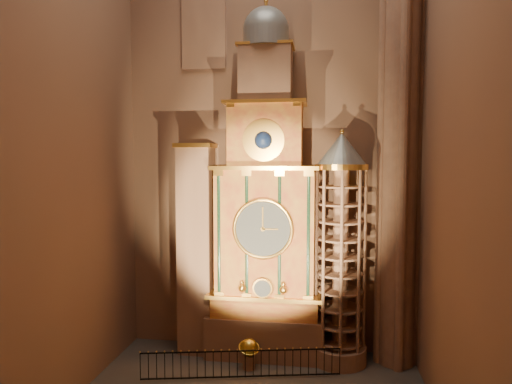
% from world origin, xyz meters
% --- Properties ---
extents(wall_back, '(22.00, 0.00, 22.00)m').
position_xyz_m(wall_back, '(0.00, 6.00, 11.00)').
color(wall_back, '#815E45').
rests_on(wall_back, floor).
extents(wall_left, '(0.00, 22.00, 22.00)m').
position_xyz_m(wall_left, '(-7.00, 0.00, 11.00)').
color(wall_left, '#815E45').
rests_on(wall_left, floor).
extents(wall_right, '(0.00, 22.00, 22.00)m').
position_xyz_m(wall_right, '(7.00, 0.00, 11.00)').
color(wall_right, '#815E45').
rests_on(wall_right, floor).
extents(astronomical_clock, '(5.60, 2.41, 16.70)m').
position_xyz_m(astronomical_clock, '(0.00, 4.96, 6.68)').
color(astronomical_clock, '#8C634C').
rests_on(astronomical_clock, floor).
extents(portrait_tower, '(1.80, 1.60, 10.20)m').
position_xyz_m(portrait_tower, '(-3.40, 4.98, 5.15)').
color(portrait_tower, '#8C634C').
rests_on(portrait_tower, floor).
extents(stair_turret, '(2.50, 2.50, 10.80)m').
position_xyz_m(stair_turret, '(3.50, 4.70, 5.27)').
color(stair_turret, '#8C634C').
rests_on(stair_turret, floor).
extents(gothic_pier, '(2.04, 2.04, 22.00)m').
position_xyz_m(gothic_pier, '(6.10, 5.00, 11.00)').
color(gothic_pier, '#8C634C').
rests_on(gothic_pier, floor).
extents(stained_glass_window, '(2.20, 0.14, 5.20)m').
position_xyz_m(stained_glass_window, '(-3.20, 5.92, 16.50)').
color(stained_glass_window, navy).
rests_on(stained_glass_window, wall_back).
extents(celestial_globe, '(1.25, 1.22, 1.39)m').
position_xyz_m(celestial_globe, '(-0.55, 3.38, 0.83)').
color(celestial_globe, '#8C634C').
rests_on(celestial_globe, floor).
extents(iron_railing, '(8.42, 1.77, 1.20)m').
position_xyz_m(iron_railing, '(-0.73, 2.40, 0.65)').
color(iron_railing, black).
rests_on(iron_railing, floor).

